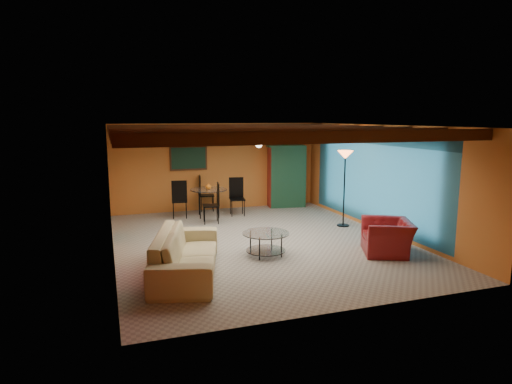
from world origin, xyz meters
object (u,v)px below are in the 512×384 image
object	(u,v)px
potted_plant	(286,140)
dining_table	(209,198)
floor_lamp	(344,189)
coffee_table	(266,244)
armoire	(285,177)
sofa	(187,253)
armchair	(387,237)
vase	(208,175)

from	to	relation	value
potted_plant	dining_table	bearing A→B (deg)	-165.73
floor_lamp	coffee_table	bearing A→B (deg)	-148.33
floor_lamp	armoire	bearing A→B (deg)	98.57
coffee_table	sofa	bearing A→B (deg)	-162.53
armchair	coffee_table	distance (m)	2.61
armchair	dining_table	size ratio (longest dim) A/B	0.51
coffee_table	armoire	bearing A→B (deg)	63.12
coffee_table	dining_table	size ratio (longest dim) A/B	0.46
coffee_table	potted_plant	distance (m)	5.66
floor_lamp	dining_table	bearing A→B (deg)	143.97
armchair	floor_lamp	bearing A→B (deg)	-164.13
vase	sofa	bearing A→B (deg)	-107.67
coffee_table	vase	distance (m)	4.18
floor_lamp	vase	bearing A→B (deg)	143.97
coffee_table	potted_plant	bearing A→B (deg)	63.12
sofa	armchair	distance (m)	4.28
coffee_table	floor_lamp	xyz separation A→B (m)	(2.86, 1.76, 0.77)
sofa	armchair	bearing A→B (deg)	-76.50
coffee_table	potted_plant	size ratio (longest dim) A/B	2.15
sofa	potted_plant	bearing A→B (deg)	-22.84
armchair	floor_lamp	world-z (taller)	floor_lamp
potted_plant	sofa	bearing A→B (deg)	-128.22
dining_table	sofa	bearing A→B (deg)	-107.67
armoire	floor_lamp	bearing A→B (deg)	-73.53
armchair	armoire	distance (m)	5.48
armoire	floor_lamp	size ratio (longest dim) A/B	0.96
armchair	sofa	bearing A→B (deg)	-67.98
dining_table	potted_plant	world-z (taller)	potted_plant
floor_lamp	potted_plant	bearing A→B (deg)	98.57
vase	potted_plant	bearing A→B (deg)	14.27
dining_table	vase	bearing A→B (deg)	0.00
sofa	vase	xyz separation A→B (m)	(1.47, 4.62, 0.82)
armoire	vase	bearing A→B (deg)	-157.82
sofa	armoire	bearing A→B (deg)	-22.84
armoire	floor_lamp	distance (m)	3.02
armoire	potted_plant	bearing A→B (deg)	0.00
armchair	floor_lamp	distance (m)	2.57
dining_table	armoire	distance (m)	2.82
sofa	armoire	distance (m)	6.78
coffee_table	floor_lamp	distance (m)	3.44
sofa	coffee_table	distance (m)	1.86
dining_table	vase	size ratio (longest dim) A/B	11.93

